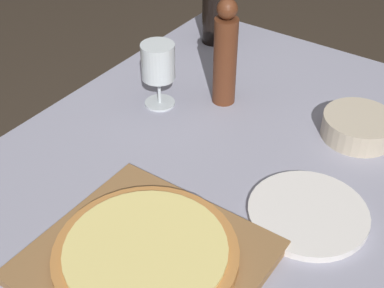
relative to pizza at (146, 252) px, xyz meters
The scene contains 7 objects.
dining_table 0.30m from the pizza, 100.72° to the left, with size 0.85×1.21×0.72m.
cutting_board 0.02m from the pizza, ahead, with size 0.35×0.33×0.02m.
pizza is the anchor object (origin of this frame).
pepper_mill 0.52m from the pizza, 108.04° to the left, with size 0.05×0.05×0.25m.
wine_glass 0.48m from the pizza, 125.02° to the left, with size 0.08×0.08×0.15m.
small_bowl 0.55m from the pizza, 74.13° to the left, with size 0.15×0.15×0.05m.
dinner_plate 0.30m from the pizza, 56.28° to the left, with size 0.22×0.22×0.01m.
Camera 1 is at (0.44, -0.69, 1.41)m, focal length 50.00 mm.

